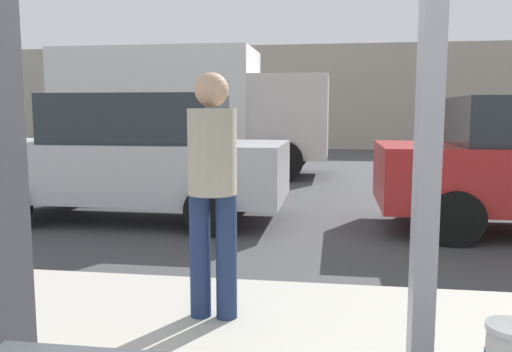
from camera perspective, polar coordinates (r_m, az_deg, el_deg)
The scene contains 5 objects.
ground_plane at distance 9.25m, azimuth 9.71°, elevation -2.57°, with size 60.00×60.00×0.00m, color #424244.
building_facade_far at distance 21.77m, azimuth 9.19°, elevation 8.44°, with size 28.00×1.20×4.15m, color #A89E8E.
parked_car_silver at distance 7.60m, azimuth -13.29°, elevation 2.03°, with size 4.38×1.88×1.77m.
box_truck at distance 12.87m, azimuth -7.46°, elevation 7.42°, with size 6.43×2.44×2.99m.
pedestrian at distance 3.44m, azimuth -4.76°, elevation -0.44°, with size 0.32×0.32×1.63m.
Camera 1 is at (-0.20, -1.12, 1.55)m, focal length 36.74 mm.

